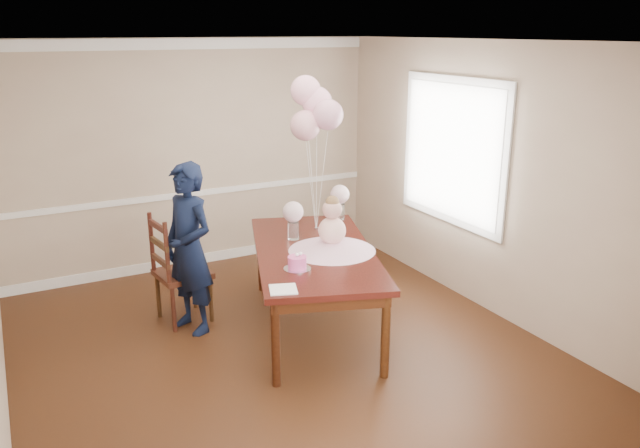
{
  "coord_description": "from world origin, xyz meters",
  "views": [
    {
      "loc": [
        -2.05,
        -4.63,
        2.79
      ],
      "look_at": [
        0.53,
        0.28,
        1.05
      ],
      "focal_mm": 35.0,
      "sensor_mm": 36.0,
      "label": 1
    }
  ],
  "objects_px": {
    "dining_chair_seat": "(183,274)",
    "dining_table_top": "(314,252)",
    "birthday_cake": "(297,262)",
    "woman": "(189,249)"
  },
  "relations": [
    {
      "from": "birthday_cake",
      "to": "dining_chair_seat",
      "type": "distance_m",
      "value": 1.4
    },
    {
      "from": "dining_table_top",
      "to": "woman",
      "type": "relative_size",
      "value": 1.31
    },
    {
      "from": "dining_table_top",
      "to": "birthday_cake",
      "type": "xyz_separation_m",
      "value": [
        -0.36,
        -0.39,
        0.09
      ]
    },
    {
      "from": "dining_table_top",
      "to": "birthday_cake",
      "type": "bearing_deg",
      "value": -113.96
    },
    {
      "from": "dining_chair_seat",
      "to": "birthday_cake",
      "type": "bearing_deg",
      "value": -66.01
    },
    {
      "from": "dining_chair_seat",
      "to": "dining_table_top",
      "type": "bearing_deg",
      "value": -43.02
    },
    {
      "from": "woman",
      "to": "birthday_cake",
      "type": "bearing_deg",
      "value": 16.68
    },
    {
      "from": "woman",
      "to": "dining_chair_seat",
      "type": "bearing_deg",
      "value": 162.7
    },
    {
      "from": "birthday_cake",
      "to": "dining_chair_seat",
      "type": "relative_size",
      "value": 0.34
    },
    {
      "from": "birthday_cake",
      "to": "dining_chair_seat",
      "type": "height_order",
      "value": "birthday_cake"
    }
  ]
}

